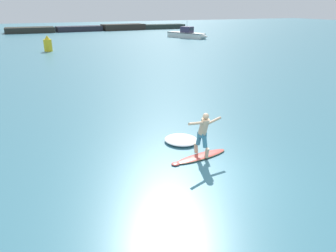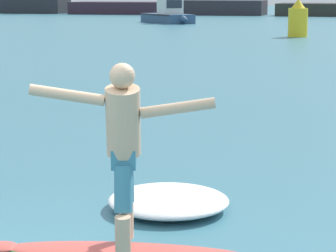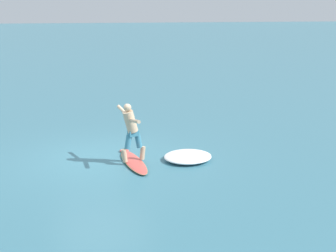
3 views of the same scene
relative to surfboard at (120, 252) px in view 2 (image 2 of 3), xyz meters
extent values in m
cube|color=#2A2D32|center=(-30.51, 61.12, 0.59)|extent=(7.86, 3.37, 1.27)
cube|color=#352632|center=(-21.29, 61.12, 0.49)|extent=(8.52, 4.56, 1.05)
cube|color=#2D2D33|center=(-12.07, 61.12, 0.58)|extent=(7.30, 3.72, 1.23)
cube|color=#2C2E28|center=(-2.85, 61.12, 0.47)|extent=(8.81, 4.59, 1.01)
ellipsoid|color=#D85248|center=(0.04, 0.01, 0.00)|extent=(2.14, 0.79, 0.08)
ellipsoid|color=#D85248|center=(-1.01, -0.16, 0.00)|extent=(0.33, 0.30, 0.07)
ellipsoid|color=#339E56|center=(0.04, 0.01, 0.00)|extent=(2.15, 0.80, 0.04)
cylinder|color=tan|center=(0.11, -0.24, 0.22)|extent=(0.17, 0.20, 0.36)
cylinder|color=teal|center=(0.08, -0.13, 0.58)|extent=(0.20, 0.25, 0.40)
cylinder|color=tan|center=(-0.03, 0.26, 0.22)|extent=(0.17, 0.20, 0.36)
cylinder|color=teal|center=(0.00, 0.14, 0.58)|extent=(0.20, 0.25, 0.40)
cube|color=teal|center=(0.04, 0.01, 0.81)|extent=(0.26, 0.31, 0.16)
cylinder|color=tan|center=(0.06, -0.06, 1.12)|extent=(0.38, 0.48, 0.62)
sphere|color=tan|center=(0.08, -0.13, 1.50)|extent=(0.20, 0.20, 0.20)
cylinder|color=tan|center=(0.49, 0.01, 1.24)|extent=(0.61, 0.25, 0.20)
cylinder|color=tan|center=(-0.35, -0.23, 1.34)|extent=(0.61, 0.25, 0.19)
cube|color=#2E4E70|center=(-12.19, 44.38, 0.25)|extent=(4.35, 4.57, 0.59)
cone|color=#2E4E70|center=(-10.49, 42.46, 0.25)|extent=(0.96, 0.98, 0.59)
cube|color=black|center=(-12.19, 44.38, 0.50)|extent=(4.36, 4.57, 0.08)
cube|color=silver|center=(-11.91, 44.06, 1.07)|extent=(1.80, 1.78, 1.04)
cube|color=#232D38|center=(-11.51, 43.61, 1.20)|extent=(0.83, 0.74, 0.52)
cube|color=black|center=(-13.77, 46.15, 0.28)|extent=(0.46, 0.45, 0.52)
cylinder|color=yellow|center=(-2.18, 31.28, 0.62)|extent=(0.90, 0.90, 1.32)
cone|color=yellow|center=(-2.18, 31.28, 1.50)|extent=(0.63, 0.63, 0.44)
ellipsoid|color=white|center=(0.00, 1.49, 0.05)|extent=(1.64, 1.70, 0.19)
camera|label=1|loc=(-5.17, -8.87, 4.89)|focal=35.00mm
camera|label=2|loc=(2.12, -6.03, 2.18)|focal=85.00mm
camera|label=3|loc=(11.83, -1.15, 4.06)|focal=50.00mm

